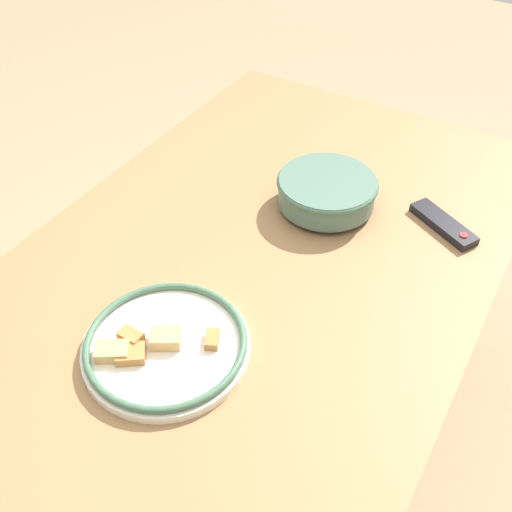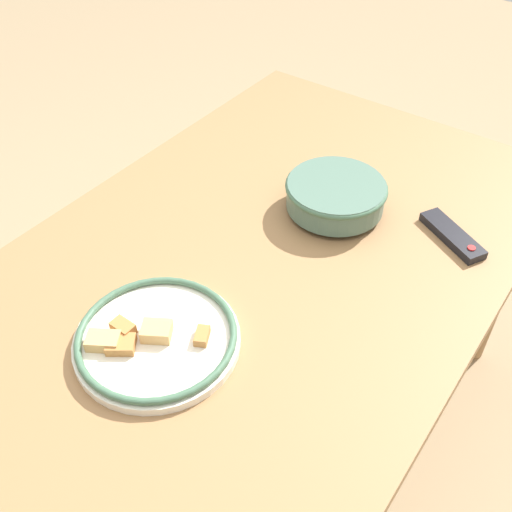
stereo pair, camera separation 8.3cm
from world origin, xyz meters
TOP-DOWN VIEW (x-y plane):
  - ground_plane at (0.00, 0.00)m, footprint 8.00×8.00m
  - dining_table at (0.00, 0.00)m, footprint 1.53×0.95m
  - noodle_bowl at (-0.24, 0.05)m, footprint 0.24×0.24m
  - food_plate at (0.30, -0.01)m, footprint 0.31×0.31m
  - tv_remote at (-0.31, 0.32)m, footprint 0.13×0.18m

SIDE VIEW (x-z plane):
  - ground_plane at x=0.00m, z-range 0.00..0.00m
  - dining_table at x=0.00m, z-range 0.30..1.04m
  - tv_remote at x=-0.31m, z-range 0.74..0.77m
  - food_plate at x=0.30m, z-range 0.74..0.78m
  - noodle_bowl at x=-0.24m, z-range 0.75..0.83m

